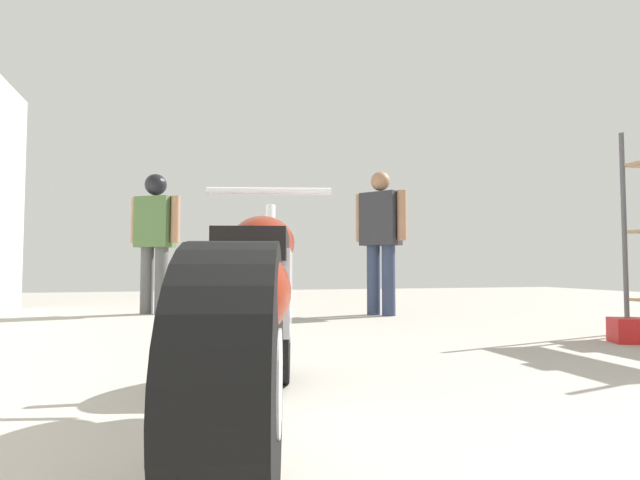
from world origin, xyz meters
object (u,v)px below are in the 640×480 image
(motorcycle_maroon_cruiser, at_px, (257,315))
(red_toolbox, at_px, (640,331))
(mechanic_in_blue, at_px, (381,234))
(mechanic_with_helmet, at_px, (155,230))

(motorcycle_maroon_cruiser, height_order, red_toolbox, motorcycle_maroon_cruiser)
(red_toolbox, bearing_deg, mechanic_in_blue, 112.17)
(motorcycle_maroon_cruiser, distance_m, red_toolbox, 3.29)
(motorcycle_maroon_cruiser, xyz_separation_m, mechanic_with_helmet, (-0.60, 4.69, 0.62))
(motorcycle_maroon_cruiser, bearing_deg, mechanic_in_blue, 62.85)
(mechanic_in_blue, bearing_deg, red_toolbox, -67.83)
(mechanic_with_helmet, bearing_deg, red_toolbox, -43.26)
(mechanic_with_helmet, bearing_deg, mechanic_in_blue, -18.38)
(motorcycle_maroon_cruiser, distance_m, mechanic_with_helmet, 4.77)
(mechanic_in_blue, xyz_separation_m, red_toolbox, (1.03, -2.54, -0.86))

